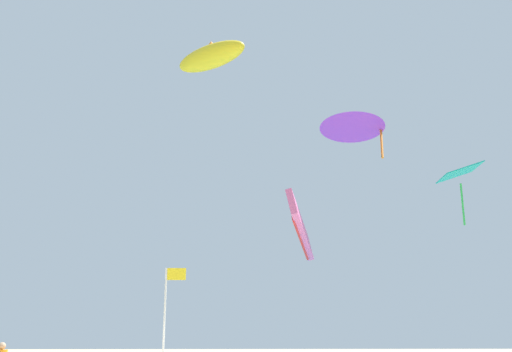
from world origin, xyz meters
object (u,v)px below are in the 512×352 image
kite_diamond_teal (460,175)px  kite_delta_purple (352,123)px  banner_flag (167,320)px  kite_parafoil_pink (300,227)px  kite_inflatable_yellow (211,57)px

kite_diamond_teal → kite_delta_purple: (-3.50, 10.23, 6.72)m
banner_flag → kite_diamond_teal: bearing=40.9°
kite_parafoil_pink → kite_delta_purple: size_ratio=1.05×
kite_inflatable_yellow → kite_delta_purple: size_ratio=1.08×
kite_diamond_teal → banner_flag: bearing=-45.9°
banner_flag → kite_delta_purple: bearing=65.1°
kite_parafoil_pink → kite_diamond_teal: (7.86, -6.43, 1.67)m
banner_flag → kite_delta_purple: (10.26, 22.14, 14.43)m
kite_inflatable_yellow → kite_parafoil_pink: kite_inflatable_yellow is taller
banner_flag → kite_diamond_teal: size_ratio=1.18×
kite_parafoil_pink → kite_diamond_teal: bearing=-112.9°
kite_parafoil_pink → kite_diamond_teal: kite_diamond_teal is taller
banner_flag → kite_delta_purple: size_ratio=0.64×
banner_flag → kite_parafoil_pink: 20.18m
kite_diamond_teal → kite_delta_purple: 12.73m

